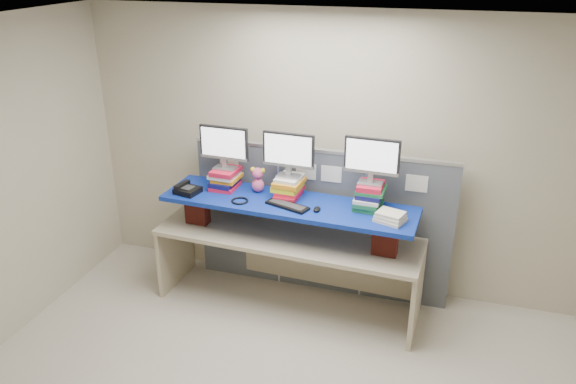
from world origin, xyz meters
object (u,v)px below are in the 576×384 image
(keyboard, at_px, (287,205))
(desk_phone, at_px, (187,190))
(desk, at_px, (288,249))
(monitor_left, at_px, (224,145))
(blue_board, at_px, (288,204))
(monitor_right, at_px, (372,158))
(monitor_center, at_px, (288,152))

(keyboard, height_order, desk_phone, desk_phone)
(desk, distance_m, desk_phone, 1.13)
(monitor_left, bearing_deg, desk, -9.75)
(blue_board, xyz_separation_m, monitor_right, (0.74, 0.08, 0.50))
(blue_board, relative_size, keyboard, 5.52)
(monitor_right, height_order, desk_phone, monitor_right)
(blue_board, distance_m, monitor_left, 0.84)
(monitor_left, bearing_deg, desk_phone, -140.13)
(blue_board, relative_size, desk_phone, 9.54)
(keyboard, bearing_deg, monitor_left, 179.40)
(desk_phone, bearing_deg, monitor_right, 16.99)
(desk_phone, bearing_deg, monitor_center, 23.40)
(monitor_right, xyz_separation_m, desk_phone, (-1.73, -0.17, -0.44))
(keyboard, bearing_deg, desk, 123.02)
(monitor_right, bearing_deg, blue_board, -170.82)
(desk, height_order, desk_phone, desk_phone)
(monitor_left, xyz_separation_m, monitor_center, (0.65, -0.03, 0.01))
(monitor_right, bearing_deg, monitor_left, 180.00)
(monitor_center, relative_size, desk_phone, 1.95)
(monitor_center, bearing_deg, keyboard, -72.80)
(blue_board, bearing_deg, monitor_center, 107.62)
(desk_phone, bearing_deg, keyboard, 10.36)
(monitor_left, relative_size, monitor_right, 1.00)
(monitor_center, distance_m, keyboard, 0.49)
(desk, height_order, monitor_left, monitor_left)
(desk, distance_m, monitor_right, 1.23)
(monitor_right, bearing_deg, keyboard, -162.69)
(desk, height_order, blue_board, blue_board)
(monitor_left, relative_size, monitor_center, 1.00)
(desk, xyz_separation_m, desk_phone, (-0.99, -0.08, 0.54))
(blue_board, height_order, desk_phone, desk_phone)
(monitor_right, bearing_deg, desk, -170.82)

